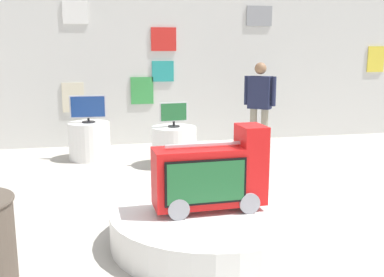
% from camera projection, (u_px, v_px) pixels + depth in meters
% --- Properties ---
extents(ground_plane, '(30.00, 30.00, 0.00)m').
position_uv_depth(ground_plane, '(253.00, 251.00, 4.04)').
color(ground_plane, '#B2ADA3').
extents(back_wall_display, '(12.93, 0.13, 3.31)m').
position_uv_depth(back_wall_display, '(165.00, 58.00, 8.55)').
color(back_wall_display, silver).
rests_on(back_wall_display, ground).
extents(main_display_pedestal, '(1.86, 1.86, 0.32)m').
position_uv_depth(main_display_pedestal, '(209.00, 226.00, 4.22)').
color(main_display_pedestal, white).
rests_on(main_display_pedestal, ground).
extents(novelty_firetruck_tv, '(1.05, 0.42, 0.79)m').
position_uv_depth(novelty_firetruck_tv, '(212.00, 177.00, 4.12)').
color(novelty_firetruck_tv, gray).
rests_on(novelty_firetruck_tv, main_display_pedestal).
extents(display_pedestal_left_rear, '(0.70, 0.70, 0.62)m').
position_uv_depth(display_pedestal_left_rear, '(174.00, 146.00, 7.00)').
color(display_pedestal_left_rear, white).
rests_on(display_pedestal_left_rear, ground).
extents(tv_on_left_rear, '(0.44, 0.18, 0.39)m').
position_uv_depth(tv_on_left_rear, '(174.00, 113.00, 6.90)').
color(tv_on_left_rear, black).
rests_on(tv_on_left_rear, display_pedestal_left_rear).
extents(display_pedestal_center_rear, '(0.68, 0.68, 0.62)m').
position_uv_depth(display_pedestal_center_rear, '(89.00, 141.00, 7.43)').
color(display_pedestal_center_rear, white).
rests_on(display_pedestal_center_rear, ground).
extents(tv_on_center_rear, '(0.59, 0.21, 0.45)m').
position_uv_depth(tv_on_center_rear, '(88.00, 108.00, 7.31)').
color(tv_on_center_rear, black).
rests_on(tv_on_center_rear, display_pedestal_center_rear).
extents(shopper_browsing_near_truck, '(0.45, 0.39, 1.60)m').
position_uv_depth(shopper_browsing_near_truck, '(260.00, 102.00, 7.58)').
color(shopper_browsing_near_truck, gray).
rests_on(shopper_browsing_near_truck, ground).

